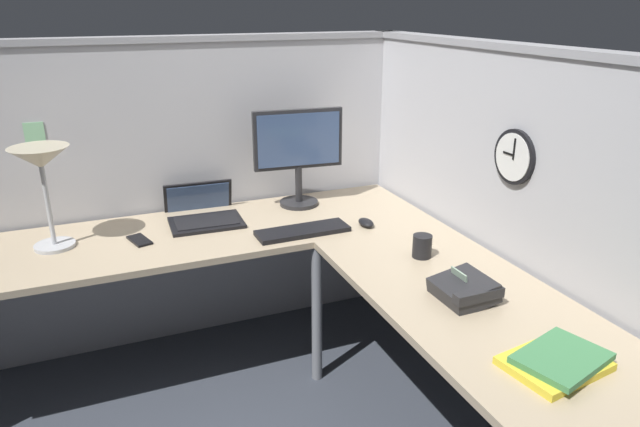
# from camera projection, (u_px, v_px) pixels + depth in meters

# --- Properties ---
(ground_plane) EXTENTS (6.80, 6.80, 0.00)m
(ground_plane) POSITION_uv_depth(u_px,v_px,m) (298.00, 405.00, 2.63)
(ground_plane) COLOR #383D47
(cubicle_wall_back) EXTENTS (2.57, 0.12, 1.58)m
(cubicle_wall_back) POSITION_uv_depth(u_px,v_px,m) (171.00, 195.00, 2.98)
(cubicle_wall_back) COLOR #B2B2B7
(cubicle_wall_back) RESTS_ON ground
(cubicle_wall_right) EXTENTS (0.12, 2.37, 1.58)m
(cubicle_wall_right) POSITION_uv_depth(u_px,v_px,m) (510.00, 238.00, 2.44)
(cubicle_wall_right) COLOR #B2B2B7
(cubicle_wall_right) RESTS_ON ground
(desk) EXTENTS (2.35, 2.15, 0.73)m
(desk) POSITION_uv_depth(u_px,v_px,m) (266.00, 292.00, 2.32)
(desk) COLOR tan
(desk) RESTS_ON ground
(monitor) EXTENTS (0.46, 0.20, 0.50)m
(monitor) POSITION_uv_depth(u_px,v_px,m) (298.00, 150.00, 2.92)
(monitor) COLOR #232326
(monitor) RESTS_ON desk
(laptop) EXTENTS (0.35, 0.39, 0.22)m
(laptop) POSITION_uv_depth(u_px,v_px,m) (203.00, 213.00, 2.84)
(laptop) COLOR black
(laptop) RESTS_ON desk
(keyboard) EXTENTS (0.43, 0.15, 0.02)m
(keyboard) POSITION_uv_depth(u_px,v_px,m) (303.00, 231.00, 2.65)
(keyboard) COLOR black
(keyboard) RESTS_ON desk
(computer_mouse) EXTENTS (0.06, 0.10, 0.03)m
(computer_mouse) POSITION_uv_depth(u_px,v_px,m) (366.00, 223.00, 2.73)
(computer_mouse) COLOR black
(computer_mouse) RESTS_ON desk
(desk_lamp_dome) EXTENTS (0.24, 0.24, 0.44)m
(desk_lamp_dome) POSITION_uv_depth(u_px,v_px,m) (41.00, 166.00, 2.38)
(desk_lamp_dome) COLOR #B7BABF
(desk_lamp_dome) RESTS_ON desk
(cell_phone) EXTENTS (0.11, 0.16, 0.01)m
(cell_phone) POSITION_uv_depth(u_px,v_px,m) (139.00, 240.00, 2.56)
(cell_phone) COLOR black
(cell_phone) RESTS_ON desk
(office_phone) EXTENTS (0.19, 0.21, 0.11)m
(office_phone) POSITION_uv_depth(u_px,v_px,m) (465.00, 290.00, 2.05)
(office_phone) COLOR #232326
(office_phone) RESTS_ON desk
(book_stack) EXTENTS (0.32, 0.26, 0.04)m
(book_stack) POSITION_uv_depth(u_px,v_px,m) (557.00, 361.00, 1.67)
(book_stack) COLOR yellow
(book_stack) RESTS_ON desk
(coffee_mug) EXTENTS (0.08, 0.08, 0.10)m
(coffee_mug) POSITION_uv_depth(u_px,v_px,m) (422.00, 246.00, 2.39)
(coffee_mug) COLOR black
(coffee_mug) RESTS_ON desk
(wall_clock) EXTENTS (0.04, 0.22, 0.22)m
(wall_clock) POSITION_uv_depth(u_px,v_px,m) (515.00, 157.00, 2.27)
(wall_clock) COLOR black
(pinned_note_leftmost) EXTENTS (0.08, 0.00, 0.09)m
(pinned_note_leftmost) POSITION_uv_depth(u_px,v_px,m) (34.00, 132.00, 2.60)
(pinned_note_leftmost) COLOR #8CCC99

